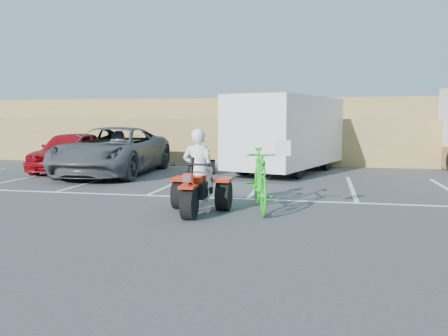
% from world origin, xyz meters
% --- Properties ---
extents(ground, '(100.00, 100.00, 0.00)m').
position_xyz_m(ground, '(0.00, 0.00, 0.00)').
color(ground, '#3C3C3F').
rests_on(ground, ground).
extents(parking_stripes, '(28.00, 5.16, 0.01)m').
position_xyz_m(parking_stripes, '(0.87, 4.07, 0.00)').
color(parking_stripes, white).
rests_on(parking_stripes, ground).
extents(grass_embankment, '(40.00, 8.50, 3.10)m').
position_xyz_m(grass_embankment, '(0.00, 15.48, 1.42)').
color(grass_embankment, olive).
rests_on(grass_embankment, ground).
extents(red_trike_atv, '(1.38, 1.81, 1.16)m').
position_xyz_m(red_trike_atv, '(-0.77, 0.37, 0.00)').
color(red_trike_atv, '#AE1E09').
rests_on(red_trike_atv, ground).
extents(rider, '(0.68, 0.46, 1.84)m').
position_xyz_m(rider, '(-0.78, 0.52, 0.92)').
color(rider, white).
rests_on(rider, ground).
extents(green_dirt_bike, '(1.17, 2.40, 1.39)m').
position_xyz_m(green_dirt_bike, '(0.51, 1.00, 0.70)').
color(green_dirt_bike, '#14BF19').
rests_on(green_dirt_bike, ground).
extents(grey_pickup, '(3.22, 6.35, 1.72)m').
position_xyz_m(grey_pickup, '(-5.63, 6.61, 0.86)').
color(grey_pickup, '#424649').
rests_on(grey_pickup, ground).
extents(red_car, '(2.24, 4.69, 1.55)m').
position_xyz_m(red_car, '(-7.69, 7.29, 0.77)').
color(red_car, maroon).
rests_on(red_car, ground).
extents(cargo_trailer, '(4.18, 6.51, 2.83)m').
position_xyz_m(cargo_trailer, '(0.52, 8.48, 1.53)').
color(cargo_trailer, silver).
rests_on(cargo_trailer, ground).
extents(quad_atv_blue, '(1.28, 1.53, 0.87)m').
position_xyz_m(quad_atv_blue, '(-2.59, 7.72, 0.00)').
color(quad_atv_blue, navy).
rests_on(quad_atv_blue, ground).
extents(quad_atv_green, '(1.58, 1.78, 0.96)m').
position_xyz_m(quad_atv_green, '(-0.47, 7.77, 0.00)').
color(quad_atv_green, '#135621').
rests_on(quad_atv_green, ground).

